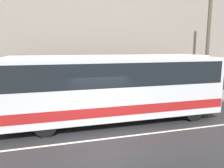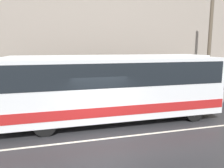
{
  "view_description": "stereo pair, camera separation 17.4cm",
  "coord_description": "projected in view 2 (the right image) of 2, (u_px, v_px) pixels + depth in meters",
  "views": [
    {
      "loc": [
        -2.16,
        -8.35,
        3.76
      ],
      "look_at": [
        0.89,
        2.08,
        1.96
      ],
      "focal_mm": 35.0,
      "sensor_mm": 36.0,
      "label": 1
    },
    {
      "loc": [
        -2.0,
        -8.4,
        3.76
      ],
      "look_at": [
        0.89,
        2.08,
        1.96
      ],
      "focal_mm": 35.0,
      "sensor_mm": 36.0,
      "label": 2
    }
  ],
  "objects": [
    {
      "name": "pedestrian_waiting",
      "position": [
        77.0,
        92.0,
        14.3
      ],
      "size": [
        0.36,
        0.36,
        1.67
      ],
      "color": "maroon",
      "rests_on": "sidewalk"
    },
    {
      "name": "sidewalk",
      "position": [
        85.0,
        105.0,
        14.31
      ],
      "size": [
        60.0,
        2.91,
        0.16
      ],
      "color": "gray",
      "rests_on": "ground_plane"
    },
    {
      "name": "lane_stripe",
      "position": [
        105.0,
        139.0,
        9.13
      ],
      "size": [
        54.0,
        0.14,
        0.01
      ],
      "color": "beige",
      "rests_on": "ground_plane"
    },
    {
      "name": "transit_bus",
      "position": [
        112.0,
        85.0,
        11.03
      ],
      "size": [
        11.42,
        2.52,
        3.39
      ],
      "color": "white",
      "rests_on": "ground_plane"
    },
    {
      "name": "utility_pole_near",
      "position": [
        209.0,
        47.0,
        15.31
      ],
      "size": [
        0.24,
        0.24,
        7.39
      ],
      "color": "brown",
      "rests_on": "sidewalk"
    },
    {
      "name": "building_facade",
      "position": [
        80.0,
        11.0,
        14.81
      ],
      "size": [
        60.0,
        0.35,
        12.94
      ],
      "color": "gray",
      "rests_on": "ground_plane"
    },
    {
      "name": "ground_plane",
      "position": [
        105.0,
        139.0,
        9.13
      ],
      "size": [
        60.0,
        60.0,
        0.0
      ],
      "primitive_type": "plane",
      "color": "#262628"
    }
  ]
}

